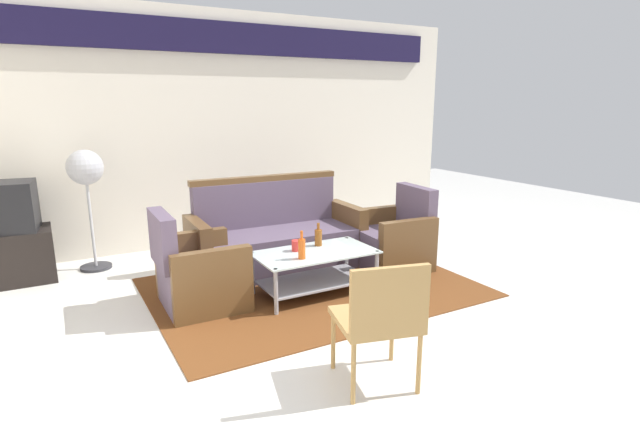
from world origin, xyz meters
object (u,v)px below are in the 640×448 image
(armchair_right, at_px, (393,241))
(coffee_table, at_px, (315,266))
(pedestal_fan, at_px, (86,175))
(armchair_left, at_px, (198,274))
(television, at_px, (1,207))
(tv_stand, at_px, (9,257))
(wicker_chair, at_px, (381,315))
(cup, at_px, (296,246))
(bottle_orange, at_px, (302,248))
(bottle_brown, at_px, (318,237))
(couch, at_px, (276,240))

(armchair_right, height_order, coffee_table, armchair_right)
(pedestal_fan, bearing_deg, armchair_left, -65.77)
(armchair_right, bearing_deg, armchair_left, 95.00)
(pedestal_fan, bearing_deg, television, -176.49)
(armchair_right, xyz_separation_m, tv_stand, (-3.60, 1.44, -0.03))
(armchair_right, bearing_deg, pedestal_fan, 66.18)
(wicker_chair, bearing_deg, armchair_left, 123.01)
(cup, distance_m, television, 2.87)
(armchair_right, bearing_deg, bottle_orange, 111.62)
(cup, relative_size, television, 0.15)
(armchair_right, bearing_deg, cup, 102.37)
(bottle_brown, bearing_deg, coffee_table, -128.18)
(cup, height_order, pedestal_fan, pedestal_fan)
(bottle_brown, bearing_deg, television, 148.72)
(bottle_orange, height_order, pedestal_fan, pedestal_fan)
(tv_stand, bearing_deg, bottle_brown, -31.24)
(armchair_left, relative_size, bottle_orange, 3.38)
(couch, distance_m, bottle_orange, 0.99)
(pedestal_fan, bearing_deg, armchair_right, -27.85)
(bottle_brown, bearing_deg, bottle_orange, -138.59)
(tv_stand, bearing_deg, bottle_orange, -39.24)
(cup, relative_size, pedestal_fan, 0.08)
(cup, bearing_deg, bottle_brown, 10.87)
(armchair_left, relative_size, coffee_table, 0.77)
(television, relative_size, pedestal_fan, 0.51)
(cup, xyz_separation_m, pedestal_fan, (-1.57, 1.68, 0.55))
(tv_stand, relative_size, pedestal_fan, 0.63)
(armchair_left, distance_m, bottle_brown, 1.16)
(couch, xyz_separation_m, armchair_left, (-1.00, -0.57, -0.03))
(armchair_left, relative_size, armchair_right, 1.00)
(armchair_left, bearing_deg, bottle_brown, 86.07)
(armchair_left, bearing_deg, coffee_table, 76.78)
(couch, distance_m, television, 2.66)
(coffee_table, bearing_deg, armchair_left, 165.79)
(coffee_table, distance_m, television, 3.06)
(pedestal_fan, bearing_deg, wicker_chair, -68.75)
(armchair_right, xyz_separation_m, bottle_orange, (-1.32, -0.42, 0.22))
(cup, bearing_deg, pedestal_fan, 133.02)
(bottle_brown, bearing_deg, wicker_chair, -106.89)
(couch, height_order, bottle_brown, couch)
(pedestal_fan, bearing_deg, cup, -46.98)
(couch, bearing_deg, bottle_orange, 80.59)
(coffee_table, height_order, pedestal_fan, pedestal_fan)
(armchair_right, distance_m, wicker_chair, 2.41)
(couch, distance_m, tv_stand, 2.62)
(coffee_table, xyz_separation_m, cup, (-0.14, 0.11, 0.19))
(tv_stand, relative_size, wicker_chair, 0.95)
(wicker_chair, bearing_deg, coffee_table, 90.05)
(cup, relative_size, wicker_chair, 0.12)
(armchair_left, relative_size, pedestal_fan, 0.67)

